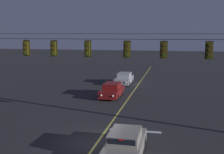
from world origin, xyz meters
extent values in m
plane|color=#28282B|center=(0.00, 0.00, 0.00)|extent=(180.00, 180.00, 0.00)
cube|color=#D1C64C|center=(0.00, 9.12, 0.00)|extent=(0.14, 60.00, 0.01)
cube|color=silver|center=(1.90, 2.52, 0.00)|extent=(3.40, 0.36, 0.01)
cylinder|color=black|center=(0.00, 3.12, 5.94)|extent=(17.60, 0.03, 0.03)
cylinder|color=black|center=(0.00, 3.12, 6.29)|extent=(17.60, 0.02, 0.02)
cylinder|color=black|center=(-6.00, 3.12, 5.85)|extent=(0.04, 0.04, 0.18)
cube|color=#332D0A|center=(-6.00, 3.12, 5.28)|extent=(0.32, 0.26, 0.96)
cube|color=#332D0A|center=(-6.00, 3.26, 5.28)|extent=(0.48, 0.03, 1.12)
sphere|color=#380A0A|center=(-6.00, 2.96, 5.57)|extent=(0.17, 0.17, 0.17)
cylinder|color=#332D0A|center=(-6.00, 2.92, 5.61)|extent=(0.20, 0.10, 0.20)
sphere|color=#3D280A|center=(-6.00, 2.96, 5.28)|extent=(0.17, 0.17, 0.17)
cylinder|color=#332D0A|center=(-6.00, 2.92, 5.33)|extent=(0.20, 0.10, 0.20)
sphere|color=#1ED83F|center=(-6.00, 2.96, 5.00)|extent=(0.17, 0.17, 0.17)
cylinder|color=#332D0A|center=(-6.00, 2.92, 5.04)|extent=(0.20, 0.10, 0.20)
cylinder|color=black|center=(-3.93, 3.12, 5.85)|extent=(0.04, 0.04, 0.18)
cube|color=#332D0A|center=(-3.93, 3.12, 5.28)|extent=(0.32, 0.26, 0.96)
cube|color=#332D0A|center=(-3.93, 3.26, 5.28)|extent=(0.48, 0.03, 1.12)
sphere|color=#380A0A|center=(-3.93, 2.96, 5.57)|extent=(0.17, 0.17, 0.17)
cylinder|color=#332D0A|center=(-3.93, 2.92, 5.61)|extent=(0.20, 0.10, 0.20)
sphere|color=#3D280A|center=(-3.93, 2.96, 5.28)|extent=(0.17, 0.17, 0.17)
cylinder|color=#332D0A|center=(-3.93, 2.92, 5.33)|extent=(0.20, 0.10, 0.20)
sphere|color=#1ED83F|center=(-3.93, 2.96, 5.00)|extent=(0.17, 0.17, 0.17)
cylinder|color=#332D0A|center=(-3.93, 2.92, 5.04)|extent=(0.20, 0.10, 0.20)
cylinder|color=black|center=(-1.49, 3.12, 5.85)|extent=(0.04, 0.04, 0.18)
cube|color=#332D0A|center=(-1.49, 3.12, 5.28)|extent=(0.32, 0.26, 0.96)
cube|color=#332D0A|center=(-1.49, 3.26, 5.28)|extent=(0.48, 0.03, 1.12)
sphere|color=#380A0A|center=(-1.49, 2.96, 5.57)|extent=(0.17, 0.17, 0.17)
cylinder|color=#332D0A|center=(-1.49, 2.92, 5.61)|extent=(0.20, 0.10, 0.20)
sphere|color=#3D280A|center=(-1.49, 2.96, 5.28)|extent=(0.17, 0.17, 0.17)
cylinder|color=#332D0A|center=(-1.49, 2.92, 5.33)|extent=(0.20, 0.10, 0.20)
sphere|color=#1ED83F|center=(-1.49, 2.96, 5.00)|extent=(0.17, 0.17, 0.17)
cylinder|color=#332D0A|center=(-1.49, 2.92, 5.04)|extent=(0.20, 0.10, 0.20)
cylinder|color=black|center=(1.20, 3.12, 5.85)|extent=(0.04, 0.04, 0.18)
cube|color=#332D0A|center=(1.20, 3.12, 5.28)|extent=(0.32, 0.26, 0.96)
cube|color=#332D0A|center=(1.20, 3.26, 5.28)|extent=(0.48, 0.03, 1.12)
sphere|color=#380A0A|center=(1.20, 2.96, 5.57)|extent=(0.17, 0.17, 0.17)
cylinder|color=#332D0A|center=(1.20, 2.92, 5.61)|extent=(0.20, 0.10, 0.20)
sphere|color=#3D280A|center=(1.20, 2.96, 5.28)|extent=(0.17, 0.17, 0.17)
cylinder|color=#332D0A|center=(1.20, 2.92, 5.33)|extent=(0.20, 0.10, 0.20)
sphere|color=#1ED83F|center=(1.20, 2.96, 5.00)|extent=(0.17, 0.17, 0.17)
cylinder|color=#332D0A|center=(1.20, 2.92, 5.04)|extent=(0.20, 0.10, 0.20)
cylinder|color=black|center=(3.58, 3.12, 5.85)|extent=(0.04, 0.04, 0.18)
cube|color=#332D0A|center=(3.58, 3.12, 5.28)|extent=(0.32, 0.26, 0.96)
cube|color=#332D0A|center=(3.58, 3.26, 5.28)|extent=(0.48, 0.03, 1.12)
sphere|color=#380A0A|center=(3.58, 2.96, 5.57)|extent=(0.17, 0.17, 0.17)
cylinder|color=#332D0A|center=(3.58, 2.92, 5.61)|extent=(0.20, 0.10, 0.20)
sphere|color=#3D280A|center=(3.58, 2.96, 5.28)|extent=(0.17, 0.17, 0.17)
cylinder|color=#332D0A|center=(3.58, 2.92, 5.33)|extent=(0.20, 0.10, 0.20)
sphere|color=#1ED83F|center=(3.58, 2.96, 5.00)|extent=(0.17, 0.17, 0.17)
cylinder|color=#332D0A|center=(3.58, 2.92, 5.04)|extent=(0.20, 0.10, 0.20)
cylinder|color=black|center=(6.35, 3.12, 5.85)|extent=(0.04, 0.04, 0.18)
cube|color=#332D0A|center=(6.35, 3.12, 5.28)|extent=(0.32, 0.26, 0.96)
cube|color=#332D0A|center=(6.35, 3.26, 5.28)|extent=(0.48, 0.03, 1.12)
sphere|color=#380A0A|center=(6.35, 2.96, 5.57)|extent=(0.17, 0.17, 0.17)
cylinder|color=#332D0A|center=(6.35, 2.92, 5.61)|extent=(0.20, 0.10, 0.20)
sphere|color=#3D280A|center=(6.35, 2.96, 5.28)|extent=(0.17, 0.17, 0.17)
cylinder|color=#332D0A|center=(6.35, 2.92, 5.33)|extent=(0.20, 0.10, 0.20)
sphere|color=#1ED83F|center=(6.35, 2.96, 5.00)|extent=(0.17, 0.17, 0.17)
cylinder|color=#332D0A|center=(6.35, 2.92, 5.04)|extent=(0.20, 0.10, 0.20)
cube|color=gray|center=(1.90, -1.45, 0.51)|extent=(1.80, 4.30, 0.68)
cube|color=gray|center=(1.90, -1.57, 1.12)|extent=(1.51, 2.15, 0.54)
cube|color=black|center=(1.90, -0.63, 1.12)|extent=(1.40, 0.21, 0.48)
cube|color=black|center=(1.90, -2.63, 1.12)|extent=(1.37, 0.18, 0.46)
cylinder|color=black|center=(1.11, -0.11, 0.32)|extent=(0.22, 0.64, 0.64)
cylinder|color=black|center=(2.69, -0.11, 0.32)|extent=(0.22, 0.64, 0.64)
cube|color=red|center=(1.90, -2.74, 1.35)|extent=(0.24, 0.04, 0.06)
cube|color=maroon|center=(-1.76, 12.23, 0.51)|extent=(1.80, 4.30, 0.68)
cube|color=maroon|center=(-1.76, 12.35, 1.12)|extent=(1.51, 2.15, 0.54)
cube|color=black|center=(-1.76, 11.41, 1.12)|extent=(1.40, 0.21, 0.48)
cube|color=black|center=(-1.76, 13.41, 1.12)|extent=(1.37, 0.18, 0.46)
cylinder|color=black|center=(-0.96, 10.89, 0.32)|extent=(0.22, 0.64, 0.64)
cylinder|color=black|center=(-2.55, 10.89, 0.32)|extent=(0.22, 0.64, 0.64)
cylinder|color=black|center=(-0.96, 13.56, 0.32)|extent=(0.22, 0.64, 0.64)
cylinder|color=black|center=(-2.55, 13.56, 0.32)|extent=(0.22, 0.64, 0.64)
sphere|color=white|center=(-1.20, 10.06, 0.57)|extent=(0.20, 0.20, 0.20)
sphere|color=white|center=(-2.31, 10.06, 0.57)|extent=(0.20, 0.20, 0.20)
cube|color=#A5A5AD|center=(-1.80, 19.81, 0.51)|extent=(1.80, 4.30, 0.68)
cube|color=#A5A5AD|center=(-1.80, 19.93, 1.12)|extent=(1.51, 2.15, 0.54)
cube|color=black|center=(-1.80, 19.00, 1.12)|extent=(1.40, 0.21, 0.48)
cube|color=black|center=(-1.80, 21.00, 1.12)|extent=(1.37, 0.18, 0.46)
cylinder|color=black|center=(-1.01, 18.48, 0.32)|extent=(0.22, 0.64, 0.64)
cylinder|color=black|center=(-2.59, 18.48, 0.32)|extent=(0.22, 0.64, 0.64)
cylinder|color=black|center=(-1.01, 21.15, 0.32)|extent=(0.22, 0.64, 0.64)
cylinder|color=black|center=(-2.59, 21.15, 0.32)|extent=(0.22, 0.64, 0.64)
sphere|color=white|center=(-1.24, 17.64, 0.57)|extent=(0.20, 0.20, 0.20)
sphere|color=white|center=(-2.36, 17.64, 0.57)|extent=(0.20, 0.20, 0.20)
camera|label=1|loc=(4.23, -15.62, 6.35)|focal=46.47mm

